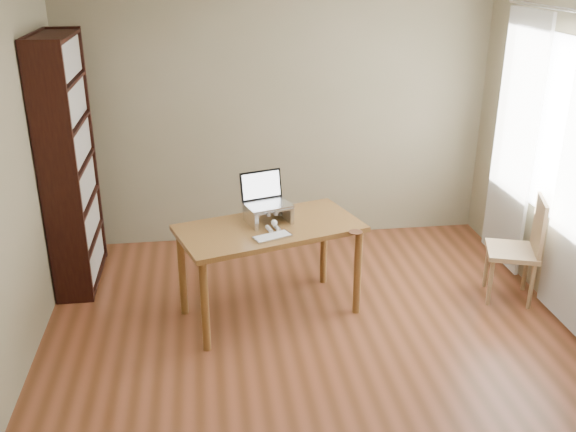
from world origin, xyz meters
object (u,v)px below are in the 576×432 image
at_px(laptop, 267,196).
at_px(keyboard, 272,237).
at_px(desk, 270,238).
at_px(cat, 266,213).
at_px(chair, 521,245).
at_px(bookshelf, 69,164).

relative_size(laptop, keyboard, 1.28).
distance_m(desk, cat, 0.20).
xyz_separation_m(desk, chair, (2.04, -0.02, -0.17)).
bearing_deg(chair, desk, -161.84).
height_order(keyboard, chair, chair).
bearing_deg(keyboard, cat, 69.82).
height_order(laptop, keyboard, laptop).
height_order(bookshelf, keyboard, bookshelf).
bearing_deg(keyboard, desk, 66.71).
height_order(bookshelf, cat, bookshelf).
bearing_deg(bookshelf, desk, -27.25).
bearing_deg(laptop, cat, -136.45).
bearing_deg(desk, cat, 80.98).
bearing_deg(chair, keyboard, -155.68).
bearing_deg(desk, bookshelf, 135.54).
bearing_deg(laptop, keyboard, -107.84).
xyz_separation_m(bookshelf, cat, (1.55, -0.69, -0.23)).
height_order(bookshelf, chair, bookshelf).
distance_m(bookshelf, cat, 1.71).
relative_size(keyboard, chair, 0.34).
height_order(laptop, chair, laptop).
distance_m(bookshelf, keyboard, 1.89).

